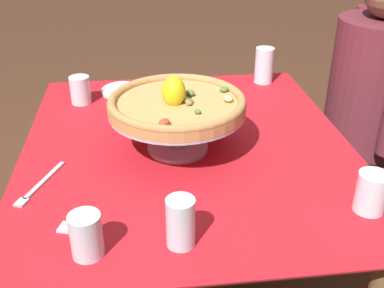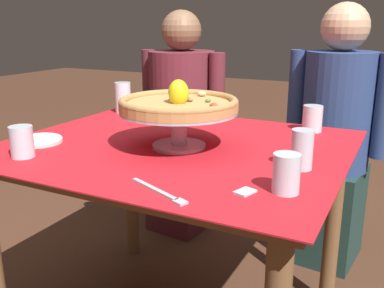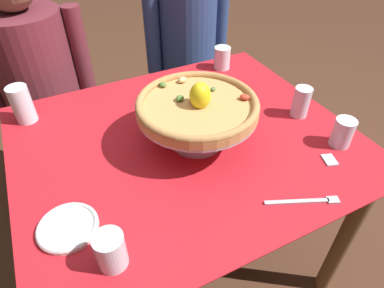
{
  "view_description": "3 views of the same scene",
  "coord_description": "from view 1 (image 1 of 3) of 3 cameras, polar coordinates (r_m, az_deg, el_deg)",
  "views": [
    {
      "loc": [
        1.17,
        -0.13,
        1.37
      ],
      "look_at": [
        0.05,
        0.01,
        0.75
      ],
      "focal_mm": 43.1,
      "sensor_mm": 36.0,
      "label": 1
    },
    {
      "loc": [
        0.68,
        -1.22,
        1.12
      ],
      "look_at": [
        0.08,
        -0.04,
        0.75
      ],
      "focal_mm": 40.67,
      "sensor_mm": 36.0,
      "label": 2
    },
    {
      "loc": [
        -0.36,
        -0.77,
        1.42
      ],
      "look_at": [
        -0.01,
        -0.07,
        0.75
      ],
      "focal_mm": 30.8,
      "sensor_mm": 36.0,
      "label": 3
    }
  ],
  "objects": [
    {
      "name": "water_glass_back_left",
      "position": [
        1.8,
        8.89,
        9.31
      ],
      "size": [
        0.07,
        0.07,
        0.13
      ],
      "color": "silver",
      "rests_on": "dining_table"
    },
    {
      "name": "dining_table",
      "position": [
        1.4,
        -0.56,
        -3.9
      ],
      "size": [
        1.1,
        0.95,
        0.72
      ],
      "color": "brown",
      "rests_on": "ground"
    },
    {
      "name": "side_plate",
      "position": [
        1.72,
        -8.65,
        6.6
      ],
      "size": [
        0.15,
        0.15,
        0.02
      ],
      "color": "silver",
      "rests_on": "dining_table"
    },
    {
      "name": "water_glass_side_right",
      "position": [
        0.96,
        -1.41,
        -10.03
      ],
      "size": [
        0.06,
        0.06,
        0.11
      ],
      "color": "silver",
      "rests_on": "dining_table"
    },
    {
      "name": "dinner_fork",
      "position": [
        1.22,
        -18.41,
        -4.91
      ],
      "size": [
        0.2,
        0.1,
        0.01
      ],
      "color": "#B7B7C1",
      "rests_on": "dining_table"
    },
    {
      "name": "water_glass_back_right",
      "position": [
        1.13,
        21.26,
        -5.88
      ],
      "size": [
        0.07,
        0.07,
        0.1
      ],
      "color": "silver",
      "rests_on": "dining_table"
    },
    {
      "name": "water_glass_front_right",
      "position": [
        0.96,
        -12.92,
        -11.23
      ],
      "size": [
        0.07,
        0.07,
        0.1
      ],
      "color": "silver",
      "rests_on": "dining_table"
    },
    {
      "name": "pizza",
      "position": [
        1.26,
        -1.87,
        5.12
      ],
      "size": [
        0.38,
        0.38,
        0.1
      ],
      "color": "tan",
      "rests_on": "pizza_stand"
    },
    {
      "name": "diner_left",
      "position": [
        1.98,
        20.87,
        2.82
      ],
      "size": [
        0.5,
        0.38,
        1.17
      ],
      "color": "maroon",
      "rests_on": "ground"
    },
    {
      "name": "sugar_packet",
      "position": [
        1.06,
        -14.83,
        -10.01
      ],
      "size": [
        0.05,
        0.06,
        0.0
      ],
      "primitive_type": "cube",
      "rotation": [
        0.0,
        0.0,
        1.25
      ],
      "color": "silver",
      "rests_on": "dining_table"
    },
    {
      "name": "water_glass_front_left",
      "position": [
        1.65,
        -13.63,
        6.31
      ],
      "size": [
        0.07,
        0.07,
        0.1
      ],
      "color": "silver",
      "rests_on": "dining_table"
    },
    {
      "name": "pizza_stand",
      "position": [
        1.28,
        -1.84,
        2.76
      ],
      "size": [
        0.38,
        0.38,
        0.12
      ],
      "color": "#B7B7C1",
      "rests_on": "dining_table"
    }
  ]
}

